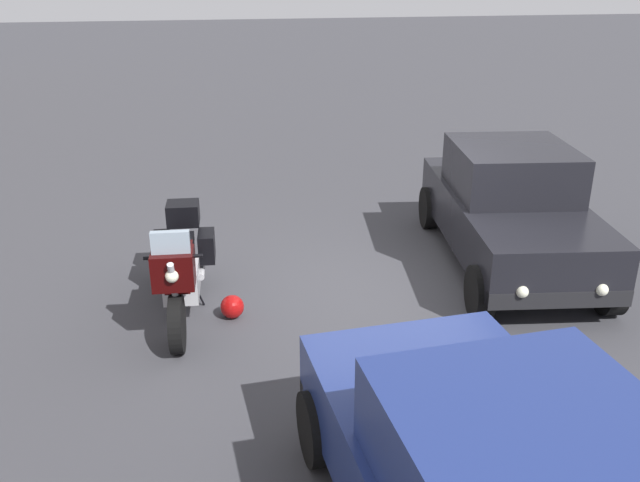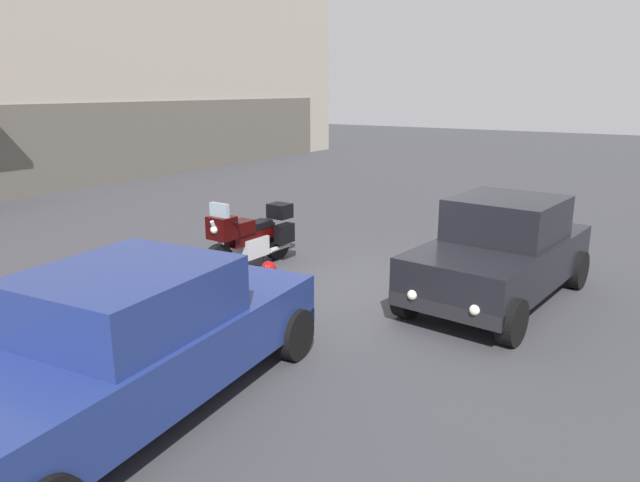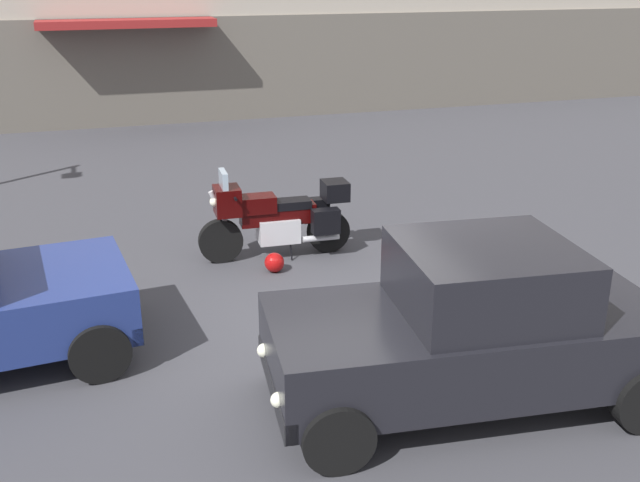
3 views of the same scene
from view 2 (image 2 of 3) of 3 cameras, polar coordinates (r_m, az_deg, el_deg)
ground_plane at (r=9.81m, az=5.66°, el=-4.88°), size 80.00×80.00×0.00m
motorcycle at (r=10.90m, az=-6.74°, el=0.48°), size 2.26×0.78×1.36m
helmet at (r=10.52m, az=-5.00°, el=-2.70°), size 0.28×0.28×0.28m
car_hatchback_near at (r=9.52m, az=17.20°, el=-0.98°), size 3.99×2.13×1.64m
car_sedan_far at (r=6.31m, az=-17.73°, el=-9.21°), size 4.69×2.29×1.56m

